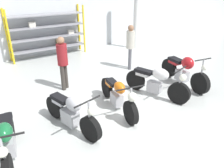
% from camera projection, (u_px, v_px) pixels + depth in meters
% --- Properties ---
extents(ground_plane, '(30.00, 30.00, 0.00)m').
position_uv_depth(ground_plane, '(120.00, 113.00, 5.79)').
color(ground_plane, silver).
extents(back_wall, '(30.00, 0.08, 3.60)m').
position_uv_depth(back_wall, '(40.00, 16.00, 9.82)').
color(back_wall, silver).
rests_on(back_wall, ground_plane).
extents(shelving_rack, '(3.45, 0.63, 2.23)m').
position_uv_depth(shelving_rack, '(48.00, 32.00, 9.92)').
color(shelving_rack, yellow).
rests_on(shelving_rack, ground_plane).
extents(support_pillar, '(0.28, 0.28, 3.60)m').
position_uv_depth(support_pillar, '(136.00, 13.00, 10.89)').
color(support_pillar, silver).
rests_on(support_pillar, ground_plane).
extents(motorcycle_green, '(0.73, 1.99, 1.00)m').
position_uv_depth(motorcycle_green, '(8.00, 141.00, 4.10)').
color(motorcycle_green, black).
rests_on(motorcycle_green, ground_plane).
extents(motorcycle_silver, '(0.78, 1.92, 0.96)m').
position_uv_depth(motorcycle_silver, '(71.00, 112.00, 5.06)').
color(motorcycle_silver, black).
rests_on(motorcycle_silver, ground_plane).
extents(motorcycle_orange, '(0.74, 2.11, 0.96)m').
position_uv_depth(motorcycle_orange, '(118.00, 95.00, 5.82)').
color(motorcycle_orange, black).
rests_on(motorcycle_orange, ground_plane).
extents(motorcycle_white, '(0.92, 2.05, 1.04)m').
position_uv_depth(motorcycle_white, '(156.00, 82.00, 6.50)').
color(motorcycle_white, black).
rests_on(motorcycle_white, ground_plane).
extents(motorcycle_red, '(0.66, 2.18, 1.11)m').
position_uv_depth(motorcycle_red, '(184.00, 71.00, 7.27)').
color(motorcycle_red, black).
rests_on(motorcycle_red, ground_plane).
extents(person_browsing, '(0.45, 0.45, 1.70)m').
position_uv_depth(person_browsing, '(63.00, 59.00, 6.74)').
color(person_browsing, '#38332D').
rests_on(person_browsing, ground_plane).
extents(person_near_rack, '(0.45, 0.45, 1.73)m').
position_uv_depth(person_near_rack, '(130.00, 44.00, 8.42)').
color(person_near_rack, '#595960').
rests_on(person_near_rack, ground_plane).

